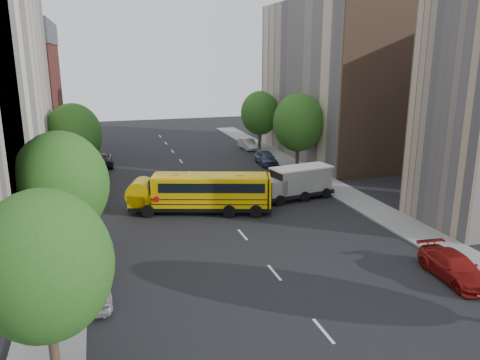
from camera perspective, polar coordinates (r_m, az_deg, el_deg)
name	(u,v)px	position (r m, az deg, el deg)	size (l,w,h in m)	color
ground	(234,225)	(33.71, -0.70, -5.50)	(120.00, 120.00, 0.00)	black
sidewalk_left	(68,218)	(37.32, -20.23, -4.31)	(3.00, 80.00, 0.12)	slate
sidewalk_right	(343,192)	(42.41, 12.44, -1.46)	(3.00, 80.00, 0.12)	slate
lane_markings	(204,188)	(42.93, -4.44, -1.03)	(0.15, 64.00, 0.01)	silver
building_left_redbrick	(12,104)	(59.29, -26.09, 8.32)	(10.00, 15.00, 13.00)	maroon
building_right_far	(333,80)	(57.11, 11.32, 11.85)	(10.00, 22.00, 18.00)	beige
building_right_sidewall	(388,86)	(47.70, 17.62, 10.91)	(10.10, 0.30, 18.00)	brown
street_tree_0	(44,266)	(17.95, -22.75, -9.64)	(4.80, 4.80, 7.41)	#38281C
street_tree_1	(61,185)	(27.29, -20.96, -0.53)	(5.12, 5.12, 7.90)	#38281C
street_tree_2	(74,135)	(44.93, -19.61, 5.17)	(4.99, 4.99, 7.71)	#38281C
street_tree_4	(298,123)	(49.03, 7.11, 6.96)	(5.25, 5.25, 8.10)	#38281C
street_tree_5	(260,113)	(60.14, 2.43, 8.15)	(4.86, 4.86, 7.51)	#38281C
school_bus	(200,191)	(36.01, -4.93, -1.35)	(11.06, 5.59, 3.06)	black
safari_truck	(297,182)	(39.60, 6.93, -0.28)	(6.73, 3.39, 2.75)	black
parked_car_0	(95,289)	(24.58, -17.31, -12.52)	(1.66, 4.13, 1.41)	#B0B0B7
parked_car_1	(94,197)	(39.54, -17.40, -1.96)	(1.59, 4.55, 1.50)	silver
parked_car_2	(101,160)	(53.67, -16.58, 2.41)	(2.39, 5.19, 1.44)	black
parked_car_3	(454,267)	(28.18, 24.67, -9.61)	(1.98, 4.87, 1.41)	maroon
parked_car_4	(266,158)	(52.10, 3.22, 2.68)	(1.78, 4.43, 1.51)	#34415B
parked_car_5	(248,144)	(60.86, 0.95, 4.42)	(1.46, 4.19, 1.38)	#AAAAA4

